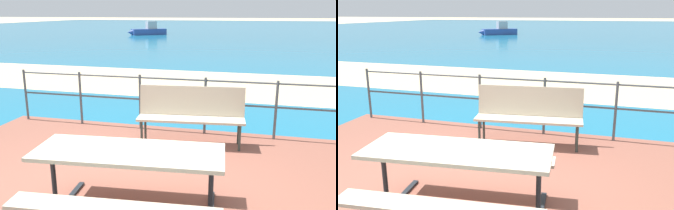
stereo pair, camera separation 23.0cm
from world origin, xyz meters
The scene contains 8 objects.
ground_plane centered at (0.00, 0.00, 0.00)m, with size 240.00×240.00×0.00m, color tan.
patio_paving centered at (0.00, 0.00, 0.03)m, with size 6.40×5.20×0.06m, color brown.
sea_water centered at (0.00, 40.00, 0.01)m, with size 90.00×90.00×0.01m, color #196B8E.
beach_strip centered at (0.00, 7.16, 0.01)m, with size 54.00×4.32×0.01m, color tan.
picnic_table centered at (0.25, -0.47, 0.66)m, with size 1.97×1.54×0.78m.
park_bench centered at (0.44, 1.89, 0.61)m, with size 1.73×0.60×0.93m.
railing_fence centered at (0.00, 2.42, 0.69)m, with size 5.94×0.04×1.00m.
boat_far centered at (-8.58, 29.04, 0.40)m, with size 3.41×2.88×1.25m.
Camera 1 is at (1.40, -3.50, 2.15)m, focal length 37.96 mm.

